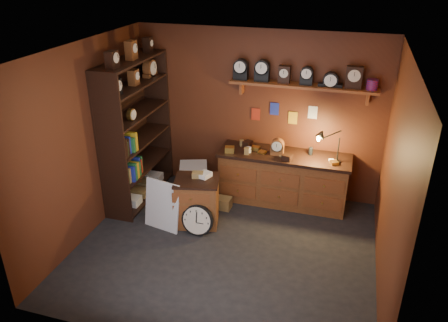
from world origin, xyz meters
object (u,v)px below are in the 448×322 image
shelving_unit (134,126)px  low_cabinet (197,199)px  big_round_clock (197,220)px  workbench (283,176)px

shelving_unit → low_cabinet: bearing=-22.3°
low_cabinet → big_round_clock: bearing=-83.3°
shelving_unit → low_cabinet: (1.21, -0.49, -0.85)m
big_round_clock → shelving_unit: bearing=149.4°
shelving_unit → big_round_clock: size_ratio=5.46×
shelving_unit → workbench: bearing=12.0°
big_round_clock → workbench: bearing=51.4°
shelving_unit → big_round_clock: (1.31, -0.77, -1.02)m
shelving_unit → workbench: shelving_unit is taller
shelving_unit → low_cabinet: 1.56m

